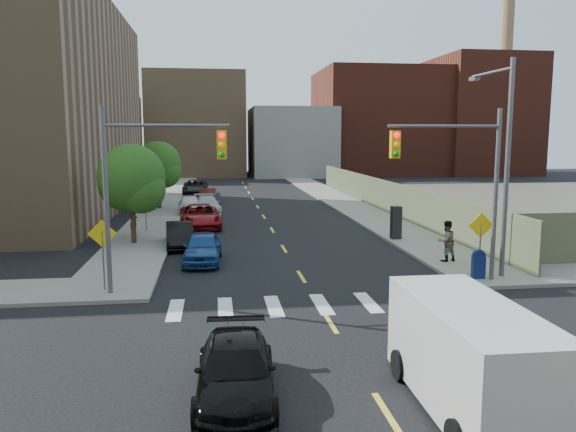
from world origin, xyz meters
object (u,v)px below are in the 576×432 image
object	(u,v)px
parked_car_maroon	(207,196)
payphone	(396,223)
parked_car_red	(200,216)
black_sedan	(236,371)
parked_car_black	(180,235)
parked_car_silver	(207,205)
cargo_van	(467,352)
parked_car_blue	(203,248)
pedestrian_west	(134,220)
parked_car_white	(190,204)
pedestrian_east	(446,241)
mailbox	(478,264)
parked_car_grey	(195,187)

from	to	relation	value
parked_car_maroon	payphone	world-z (taller)	payphone
parked_car_red	black_sedan	distance (m)	24.35
parked_car_black	parked_car_maroon	distance (m)	19.19
parked_car_silver	cargo_van	bearing A→B (deg)	-85.04
parked_car_maroon	black_sedan	size ratio (longest dim) A/B	0.94
parked_car_blue	pedestrian_west	distance (m)	8.16
parked_car_red	payphone	distance (m)	12.72
parked_car_blue	parked_car_red	distance (m)	10.30
parked_car_silver	parked_car_white	distance (m)	1.30
black_sedan	payphone	bearing A→B (deg)	64.27
black_sedan	pedestrian_east	xyz separation A→B (m)	(10.23, 12.22, 0.46)
mailbox	pedestrian_east	size ratio (longest dim) A/B	0.63
black_sedan	mailbox	xyz separation A→B (m)	(10.26, 9.04, 0.09)
parked_car_silver	parked_car_maroon	xyz separation A→B (m)	(0.00, 5.94, -0.00)
parked_car_white	pedestrian_east	world-z (taller)	pedestrian_east
parked_car_black	parked_car_silver	world-z (taller)	parked_car_silver
parked_car_grey	parked_car_white	bearing A→B (deg)	-90.92
parked_car_grey	black_sedan	bearing A→B (deg)	-88.02
parked_car_black	parked_car_maroon	xyz separation A→B (m)	(1.28, 19.15, 0.01)
parked_car_maroon	parked_car_grey	distance (m)	8.29
parked_car_white	payphone	size ratio (longest dim) A/B	2.31
parked_car_white	cargo_van	xyz separation A→B (m)	(7.28, -32.13, 0.53)
black_sedan	cargo_van	xyz separation A→B (m)	(4.98, -1.10, 0.62)
parked_car_white	pedestrian_east	distance (m)	22.60
parked_car_maroon	pedestrian_west	size ratio (longest dim) A/B	2.26
parked_car_white	mailbox	xyz separation A→B (m)	(12.56, -21.99, 0.00)
black_sedan	payphone	xyz separation A→B (m)	(9.75, 18.08, 0.44)
payphone	cargo_van	bearing A→B (deg)	-107.51
parked_car_black	parked_car_blue	bearing A→B (deg)	-76.36
parked_car_red	parked_car_maroon	size ratio (longest dim) A/B	1.31
parked_car_white	parked_car_grey	bearing A→B (deg)	87.36
parked_car_blue	cargo_van	world-z (taller)	cargo_van
pedestrian_east	cargo_van	bearing A→B (deg)	54.37
mailbox	black_sedan	bearing A→B (deg)	-130.19
cargo_van	pedestrian_east	distance (m)	14.32
parked_car_blue	parked_car_grey	distance (m)	31.27
parked_car_maroon	mailbox	bearing A→B (deg)	-65.99
parked_car_black	parked_car_grey	distance (m)	27.34
black_sedan	pedestrian_east	distance (m)	15.95
cargo_van	pedestrian_west	bearing A→B (deg)	115.14
parked_car_blue	cargo_van	distance (m)	16.27
parked_car_black	pedestrian_east	distance (m)	13.75
parked_car_blue	cargo_van	size ratio (longest dim) A/B	0.80
parked_car_silver	parked_car_grey	world-z (taller)	parked_car_grey
pedestrian_east	parked_car_black	bearing A→B (deg)	-38.63
parked_car_maroon	pedestrian_west	xyz separation A→B (m)	(-4.09, -16.00, 0.38)
parked_car_black	pedestrian_east	size ratio (longest dim) A/B	2.13
cargo_van	pedestrian_east	size ratio (longest dim) A/B	2.77
parked_car_grey	payphone	xyz separation A→B (m)	(12.05, -27.19, 0.31)
parked_car_maroon	pedestrian_east	world-z (taller)	pedestrian_east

